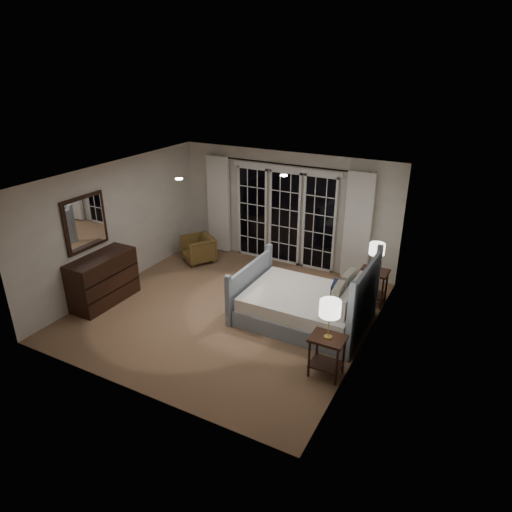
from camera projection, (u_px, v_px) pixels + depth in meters
The scene contains 20 objects.
floor at pixel (228, 310), 8.41m from camera, with size 5.00×5.00×0.00m, color #816145.
ceiling at pixel (224, 177), 7.41m from camera, with size 5.00×5.00×0.00m, color white.
wall_left at pixel (118, 225), 8.99m from camera, with size 0.02×5.00×2.50m, color silver.
wall_right at pixel (368, 278), 6.84m from camera, with size 0.02×5.00×2.50m, color silver.
wall_back at pixel (286, 209), 9.93m from camera, with size 5.00×0.02×2.50m, color silver.
wall_front at pixel (125, 314), 5.89m from camera, with size 5.00×0.02×2.50m, color silver.
french_doors at pixel (285, 217), 9.96m from camera, with size 2.50×0.04×2.20m.
curtain_rod at pixel (285, 164), 9.45m from camera, with size 0.03×0.03×3.50m, color black.
curtain_left at pixel (219, 204), 10.59m from camera, with size 0.55×0.10×2.25m, color white.
curtain_right at pixel (358, 227), 9.17m from camera, with size 0.55×0.10×2.25m, color white.
downlight_a at pixel (284, 175), 7.55m from camera, with size 0.12×0.12×0.01m, color white.
downlight_b at pixel (179, 179), 7.35m from camera, with size 0.12×0.12×0.01m, color white.
bed at pixel (307, 305), 7.95m from camera, with size 2.17×1.55×1.26m.
nightstand_left at pixel (327, 350), 6.55m from camera, with size 0.50×0.40×0.64m.
nightstand_right at pixel (373, 282), 8.51m from camera, with size 0.52×0.41×0.67m.
lamp_left at pixel (330, 309), 6.28m from camera, with size 0.30×0.30×0.59m.
lamp_right at pixel (377, 249), 8.24m from camera, with size 0.28×0.28×0.54m.
armchair at pixel (198, 249), 10.32m from camera, with size 0.64×0.66×0.60m, color brown.
dresser at pixel (103, 279), 8.54m from camera, with size 0.56×1.32×0.94m.
mirror at pixel (85, 223), 8.21m from camera, with size 0.05×0.85×1.00m.
Camera 1 is at (3.89, -6.20, 4.30)m, focal length 32.00 mm.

